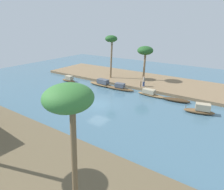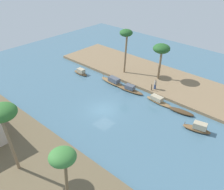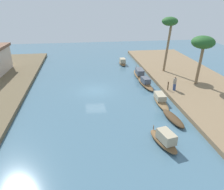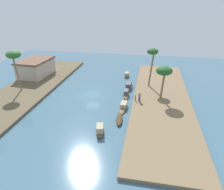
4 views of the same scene
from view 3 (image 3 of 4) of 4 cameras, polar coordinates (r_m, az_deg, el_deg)
river_water at (r=28.22m, az=-4.27°, el=1.16°), size 65.84×65.84×0.00m
riverbank_left at (r=31.73m, az=20.32°, el=2.73°), size 39.37×10.05×0.45m
sampan_with_red_awning at (r=39.24m, az=2.65°, el=8.30°), size 3.24×1.01×1.08m
sampan_foreground at (r=33.20m, az=6.87°, el=5.36°), size 5.13×1.49×1.23m
sampan_downstream_large at (r=18.40m, az=13.10°, el=-10.88°), size 3.65×1.81×1.28m
sampan_midstream at (r=25.21m, az=12.16°, el=-1.23°), size 4.64×1.21×0.98m
sampan_upstream_small at (r=22.05m, az=15.19°, el=-5.69°), size 3.82×1.38×0.49m
sampan_open_hull at (r=29.74m, az=8.46°, el=2.98°), size 4.91×1.47×1.13m
person_on_near_bank at (r=27.80m, az=15.56°, el=2.70°), size 0.49×0.48×1.69m
mooring_post at (r=27.74m, az=13.98°, el=2.26°), size 0.14×0.14×1.04m
palm_tree_left_near at (r=29.92m, az=22.02°, el=12.01°), size 2.80×2.80×6.05m
palm_tree_left_far at (r=33.98m, az=14.36°, el=16.88°), size 2.22×2.22×7.77m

